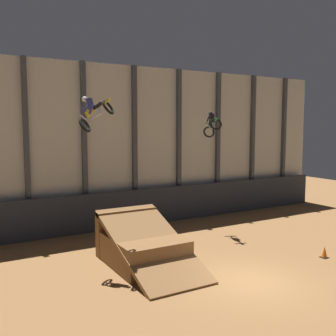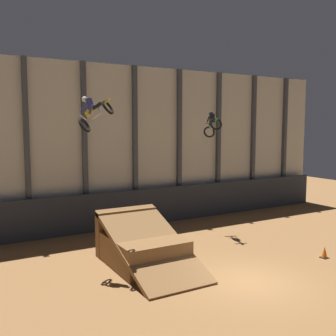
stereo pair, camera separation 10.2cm
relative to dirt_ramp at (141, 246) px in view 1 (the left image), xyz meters
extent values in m
plane|color=olive|center=(2.93, -4.41, -0.81)|extent=(60.00, 60.00, 0.00)
cube|color=beige|center=(2.93, 7.05, 4.36)|extent=(32.00, 0.12, 10.36)
cube|color=#3D424C|center=(-3.82, 6.85, 4.36)|extent=(0.28, 0.28, 10.36)
cube|color=#3D424C|center=(-0.44, 6.85, 4.36)|extent=(0.28, 0.28, 10.36)
cube|color=#3D424C|center=(2.93, 6.85, 4.36)|extent=(0.28, 0.28, 10.36)
cube|color=#3D424C|center=(6.31, 6.85, 4.36)|extent=(0.28, 0.28, 10.36)
cube|color=#3D424C|center=(9.69, 6.85, 4.36)|extent=(0.28, 0.28, 10.36)
cube|color=#3D424C|center=(13.07, 6.85, 4.36)|extent=(0.28, 0.28, 10.36)
cube|color=#3D424C|center=(16.45, 6.85, 4.36)|extent=(0.28, 0.28, 10.36)
cube|color=#2D333D|center=(2.93, 6.36, 0.38)|extent=(31.36, 0.20, 2.38)
cube|color=brown|center=(0.00, -0.12, -0.14)|extent=(3.13, 4.09, 1.35)
cube|color=brown|center=(0.00, 1.68, 0.31)|extent=(3.19, 0.50, 2.25)
cube|color=olive|center=(0.00, -1.00, 0.31)|extent=(3.19, 5.91, 2.44)
torus|color=black|center=(-2.37, 0.85, 5.70)|extent=(0.87, 0.87, 0.67)
torus|color=black|center=(-1.56, 0.02, 6.49)|extent=(0.87, 0.87, 0.67)
cube|color=#B7B7BC|center=(-1.98, 0.45, 6.22)|extent=(0.54, 0.55, 0.52)
cube|color=yellow|center=(-2.16, 0.63, 6.29)|extent=(0.49, 0.50, 0.45)
cube|color=black|center=(-1.94, 0.40, 6.53)|extent=(0.48, 0.49, 0.41)
cube|color=yellow|center=(-1.61, 0.06, 6.76)|extent=(0.33, 0.34, 0.25)
cylinder|color=#B7B7BC|center=(-2.36, 0.84, 6.00)|extent=(0.38, 0.39, 0.35)
cylinder|color=black|center=(-2.43, 0.91, 6.22)|extent=(0.17, 0.65, 0.04)
cube|color=navy|center=(-2.16, 0.64, 6.65)|extent=(0.42, 0.42, 0.53)
sphere|color=silver|center=(-2.34, 0.82, 6.86)|extent=(0.44, 0.44, 0.36)
cylinder|color=navy|center=(-2.18, 0.48, 6.40)|extent=(0.25, 0.26, 0.43)
cylinder|color=navy|center=(-2.01, 0.65, 6.40)|extent=(0.25, 0.26, 0.43)
cylinder|color=navy|center=(-2.42, 0.68, 6.53)|extent=(0.31, 0.32, 0.47)
cylinder|color=navy|center=(-2.19, 0.90, 6.53)|extent=(0.31, 0.32, 0.47)
torus|color=black|center=(6.48, 3.55, 5.31)|extent=(0.80, 0.56, 0.72)
torus|color=black|center=(6.07, 2.30, 5.79)|extent=(0.80, 0.56, 0.72)
cube|color=#B7B7BC|center=(6.27, 2.92, 5.68)|extent=(0.35, 0.61, 0.44)
cube|color=green|center=(6.34, 3.14, 5.81)|extent=(0.34, 0.53, 0.38)
cube|color=black|center=(6.23, 2.79, 5.97)|extent=(0.33, 0.59, 0.30)
cube|color=green|center=(6.07, 2.30, 6.07)|extent=(0.24, 0.38, 0.18)
cylinder|color=#B7B7BC|center=(6.45, 3.47, 5.60)|extent=(0.18, 0.41, 0.45)
cylinder|color=black|center=(6.46, 3.51, 5.84)|extent=(0.66, 0.06, 0.04)
cube|color=black|center=(6.31, 3.06, 6.16)|extent=(0.33, 0.27, 0.51)
sphere|color=black|center=(6.38, 3.25, 6.43)|extent=(0.35, 0.40, 0.33)
cylinder|color=black|center=(6.19, 3.06, 5.90)|extent=(0.21, 0.35, 0.41)
cylinder|color=black|center=(6.42, 2.99, 5.90)|extent=(0.21, 0.35, 0.41)
cylinder|color=black|center=(6.23, 3.33, 6.10)|extent=(0.22, 0.45, 0.40)
cylinder|color=black|center=(6.54, 3.23, 6.10)|extent=(0.22, 0.45, 0.40)
cube|color=black|center=(8.13, -3.95, -0.80)|extent=(0.36, 0.36, 0.03)
cone|color=orange|center=(8.13, -3.95, -0.51)|extent=(0.28, 0.28, 0.55)
camera|label=1|loc=(-8.03, -16.38, 5.67)|focal=42.00mm
camera|label=2|loc=(-7.94, -16.43, 5.67)|focal=42.00mm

